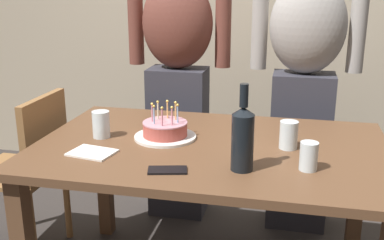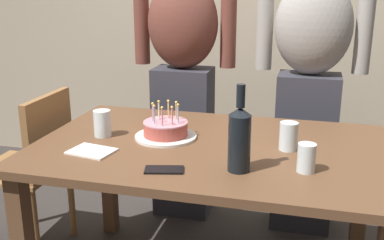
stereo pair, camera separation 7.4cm
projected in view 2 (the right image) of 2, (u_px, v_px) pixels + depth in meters
name	position (u px, v px, depth m)	size (l,w,h in m)	color
dining_table	(210.00, 166.00, 2.02)	(1.50, 0.96, 0.74)	brown
birthday_cake	(166.00, 130.00, 2.07)	(0.28, 0.28, 0.16)	white
water_glass_near	(102.00, 123.00, 2.09)	(0.08, 0.08, 0.12)	silver
water_glass_far	(306.00, 158.00, 1.70)	(0.07, 0.07, 0.11)	silver
water_glass_side	(289.00, 136.00, 1.92)	(0.08, 0.08, 0.12)	silver
wine_bottle	(240.00, 137.00, 1.69)	(0.08, 0.08, 0.33)	black
cell_phone	(164.00, 170.00, 1.72)	(0.14, 0.07, 0.01)	black
napkin_stack	(92.00, 151.00, 1.91)	(0.18, 0.13, 0.01)	white
person_man_bearded	(183.00, 76.00, 2.74)	(0.61, 0.27, 1.66)	#33333D
person_woman_cardigan	(309.00, 83.00, 2.57)	(0.61, 0.27, 1.66)	#33333D
dining_chair	(35.00, 161.00, 2.41)	(0.42, 0.42, 0.87)	olive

